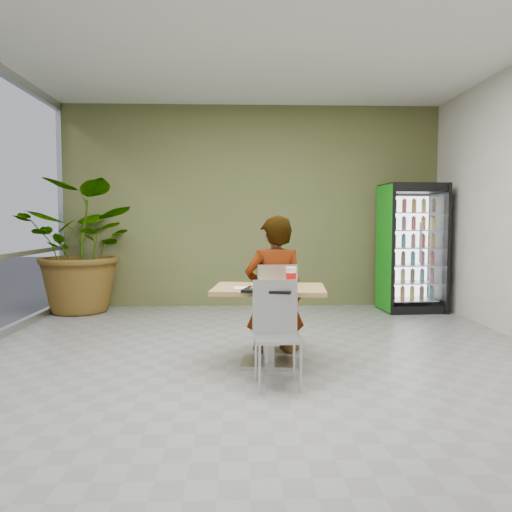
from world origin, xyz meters
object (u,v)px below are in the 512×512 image
(chair_near, at_px, (276,324))
(beverage_fridge, at_px, (412,248))
(soda_cup, at_px, (291,277))
(chair_far, at_px, (276,301))
(dining_table, at_px, (269,309))
(cafeteria_tray, at_px, (269,290))
(seated_woman, at_px, (275,298))
(potted_plant, at_px, (85,247))

(chair_near, height_order, beverage_fridge, beverage_fridge)
(soda_cup, xyz_separation_m, beverage_fridge, (2.13, 2.74, 0.13))
(chair_far, bearing_deg, dining_table, 72.54)
(cafeteria_tray, distance_m, beverage_fridge, 3.92)
(cafeteria_tray, relative_size, beverage_fridge, 0.22)
(dining_table, height_order, beverage_fridge, beverage_fridge)
(cafeteria_tray, bearing_deg, beverage_fridge, 52.68)
(dining_table, relative_size, seated_woman, 0.64)
(potted_plant, bearing_deg, seated_woman, -41.56)
(seated_woman, bearing_deg, chair_near, 81.05)
(dining_table, height_order, seated_woman, seated_woman)
(soda_cup, distance_m, beverage_fridge, 3.47)
(chair_near, height_order, potted_plant, potted_plant)
(dining_table, distance_m, chair_far, 0.49)
(chair_near, bearing_deg, dining_table, 90.07)
(dining_table, distance_m, beverage_fridge, 3.69)
(dining_table, bearing_deg, chair_far, 77.86)
(seated_woman, bearing_deg, potted_plant, -46.88)
(cafeteria_tray, height_order, potted_plant, potted_plant)
(chair_far, relative_size, seated_woman, 0.54)
(dining_table, xyz_separation_m, soda_cup, (0.22, 0.07, 0.30))
(dining_table, xyz_separation_m, potted_plant, (-2.58, 2.90, 0.44))
(soda_cup, bearing_deg, seated_woman, 104.98)
(chair_near, relative_size, potted_plant, 0.44)
(cafeteria_tray, bearing_deg, dining_table, 86.22)
(cafeteria_tray, bearing_deg, potted_plant, 128.70)
(dining_table, relative_size, beverage_fridge, 0.57)
(potted_plant, bearing_deg, dining_table, -48.34)
(dining_table, height_order, soda_cup, soda_cup)
(chair_near, xyz_separation_m, seated_woman, (0.07, 1.06, 0.05))
(seated_woman, height_order, beverage_fridge, beverage_fridge)
(soda_cup, xyz_separation_m, cafeteria_tray, (-0.24, -0.37, -0.07))
(soda_cup, relative_size, beverage_fridge, 0.09)
(beverage_fridge, relative_size, potted_plant, 0.98)
(dining_table, height_order, chair_near, chair_near)
(soda_cup, xyz_separation_m, potted_plant, (-2.80, 2.82, 0.14))
(seated_woman, distance_m, potted_plant, 3.60)
(chair_near, bearing_deg, beverage_fridge, 52.32)
(dining_table, bearing_deg, cafeteria_tray, -93.78)
(beverage_fridge, bearing_deg, cafeteria_tray, -130.60)
(chair_near, relative_size, cafeteria_tray, 2.01)
(beverage_fridge, bearing_deg, dining_table, -133.17)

